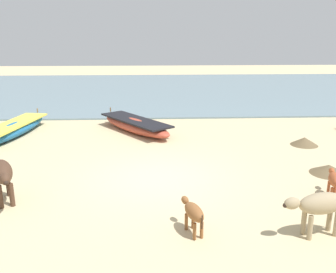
# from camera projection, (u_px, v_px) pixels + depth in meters

# --- Properties ---
(ground) EXTENTS (80.00, 80.00, 0.00)m
(ground) POSITION_uv_depth(u_px,v_px,m) (155.00, 178.00, 10.98)
(ground) COLOR #CCB789
(sea_water) EXTENTS (60.00, 20.00, 0.08)m
(sea_water) POSITION_uv_depth(u_px,v_px,m) (152.00, 89.00, 28.11)
(sea_water) COLOR slate
(sea_water) RESTS_ON ground
(fishing_boat_0) EXTENTS (1.95, 5.06, 0.73)m
(fishing_boat_0) POSITION_uv_depth(u_px,v_px,m) (13.00, 129.00, 15.43)
(fishing_boat_0) COLOR #1E669E
(fishing_boat_0) RESTS_ON ground
(fishing_boat_2) EXTENTS (3.62, 4.38, 0.76)m
(fishing_boat_2) POSITION_uv_depth(u_px,v_px,m) (135.00, 125.00, 16.12)
(fishing_boat_2) COLOR #B74733
(fishing_boat_2) RESTS_ON ground
(cow_adult_dark) EXTENTS (1.02, 1.59, 1.08)m
(cow_adult_dark) POSITION_uv_depth(u_px,v_px,m) (2.00, 174.00, 9.19)
(cow_adult_dark) COLOR #4C3323
(cow_adult_dark) RESTS_ON ground
(calf_near_rust) EXTENTS (0.50, 1.02, 0.67)m
(calf_near_rust) POSITION_uv_depth(u_px,v_px,m) (334.00, 180.00, 9.58)
(calf_near_rust) COLOR #9E4C28
(calf_near_rust) RESTS_ON ground
(calf_far_brown) EXTENTS (0.51, 1.02, 0.68)m
(calf_far_brown) POSITION_uv_depth(u_px,v_px,m) (193.00, 212.00, 7.84)
(calf_far_brown) COLOR brown
(calf_far_brown) RESTS_ON ground
(cow_second_adult_dun) EXTENTS (1.48, 0.62, 0.97)m
(cow_second_adult_dun) POSITION_uv_depth(u_px,v_px,m) (320.00, 205.00, 7.70)
(cow_second_adult_dun) COLOR tan
(cow_second_adult_dun) RESTS_ON ground
(debris_pile_0) EXTENTS (1.53, 1.53, 0.28)m
(debris_pile_0) POSITION_uv_depth(u_px,v_px,m) (329.00, 169.00, 11.31)
(debris_pile_0) COLOR brown
(debris_pile_0) RESTS_ON ground
(debris_pile_1) EXTENTS (1.11, 1.11, 0.31)m
(debris_pile_1) POSITION_uv_depth(u_px,v_px,m) (304.00, 141.00, 14.20)
(debris_pile_1) COLOR brown
(debris_pile_1) RESTS_ON ground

